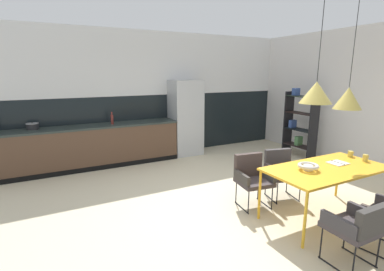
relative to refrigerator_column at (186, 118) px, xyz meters
The scene contains 18 objects.
ground_plane 3.23m from the refrigerator_column, 103.24° to the right, with size 9.66×9.66×0.00m, color beige.
back_wall_splashback_dark 0.82m from the refrigerator_column, 153.11° to the left, with size 7.43×0.12×1.49m, color black.
back_wall_panel_upper 1.53m from the refrigerator_column, 153.11° to the left, with size 7.43×0.12×1.49m, color silver.
kitchen_counter 2.38m from the refrigerator_column, behind, with size 3.92×0.63×0.91m.
refrigerator_column is the anchor object (origin of this frame).
dining_table 3.86m from the refrigerator_column, 85.87° to the right, with size 1.74×0.87×0.75m.
armchair_head_of_table 3.06m from the refrigerator_column, 85.11° to the right, with size 0.58×0.57×0.78m.
armchair_facing_counter 3.09m from the refrigerator_column, 96.77° to the right, with size 0.54×0.53×0.79m.
armchair_near_window 4.75m from the refrigerator_column, 94.07° to the right, with size 0.49×0.47×0.74m.
fruit_bowl 3.80m from the refrigerator_column, 90.64° to the right, with size 0.27×0.27×0.08m.
open_book 3.84m from the refrigerator_column, 81.39° to the right, with size 0.25×0.22×0.02m.
mug_dark_espresso 4.04m from the refrigerator_column, 75.36° to the right, with size 0.12×0.07×0.10m.
mug_tall_blue 3.81m from the refrigerator_column, 74.02° to the right, with size 0.12×0.08×0.09m.
cooking_pot 3.34m from the refrigerator_column, behind, with size 0.23×0.23×0.15m.
bottle_spice_small 1.80m from the refrigerator_column, behind, with size 0.06×0.06×0.27m.
open_shelf_unit 2.80m from the refrigerator_column, 30.07° to the right, with size 0.30×0.82×1.65m.
pendant_lamp_over_table_near 3.93m from the refrigerator_column, 91.04° to the right, with size 0.39×0.39×1.28m.
pendant_lamp_over_table_far 3.92m from the refrigerator_column, 80.65° to the right, with size 0.37×0.37×1.40m.
Camera 1 is at (-2.38, -3.29, 2.02)m, focal length 26.77 mm.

